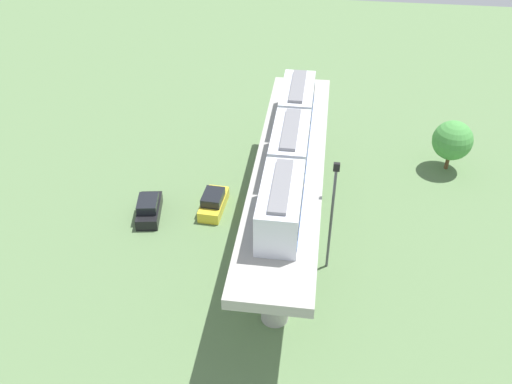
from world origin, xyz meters
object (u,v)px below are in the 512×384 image
(signal_post, at_px, (332,213))
(train, at_px, (290,148))
(parked_car_black, at_px, (149,209))
(parked_car_yellow, at_px, (214,202))
(tree_near_viaduct, at_px, (452,140))

(signal_post, bearing_deg, train, -43.31)
(parked_car_black, height_order, parked_car_yellow, same)
(tree_near_viaduct, xyz_separation_m, signal_post, (10.90, 14.91, 2.15))
(parked_car_black, bearing_deg, parked_car_yellow, -172.54)
(tree_near_viaduct, bearing_deg, signal_post, 53.84)
(train, distance_m, tree_near_viaduct, 19.22)
(tree_near_viaduct, bearing_deg, train, 39.31)
(parked_car_black, distance_m, signal_post, 16.39)
(train, bearing_deg, tree_near_viaduct, -140.69)
(tree_near_viaduct, bearing_deg, parked_car_black, 22.39)
(train, distance_m, parked_car_yellow, 10.40)
(train, relative_size, parked_car_yellow, 4.78)
(parked_car_yellow, bearing_deg, tree_near_viaduct, -153.11)
(parked_car_black, bearing_deg, signal_post, 155.47)
(parked_car_yellow, bearing_deg, parked_car_black, 19.82)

